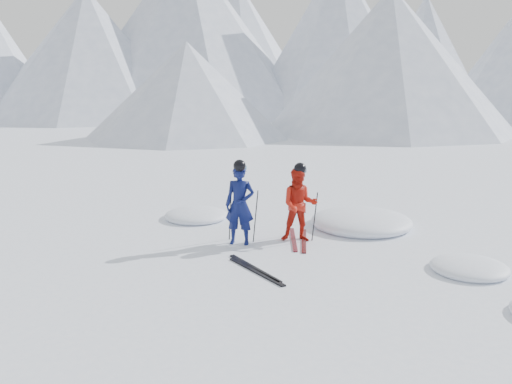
% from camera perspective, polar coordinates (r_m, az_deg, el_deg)
% --- Properties ---
extents(ground, '(160.00, 160.00, 0.00)m').
position_cam_1_polar(ground, '(10.55, 8.49, -7.24)').
color(ground, white).
rests_on(ground, ground).
extents(skier_blue, '(0.69, 0.53, 1.69)m').
position_cam_1_polar(skier_blue, '(11.30, -1.72, -1.36)').
color(skier_blue, '#0C1348').
rests_on(skier_blue, ground).
extents(skier_red, '(0.94, 0.84, 1.59)m').
position_cam_1_polar(skier_red, '(11.55, 4.59, -1.34)').
color(skier_red, red).
rests_on(skier_red, ground).
extents(pole_blue_left, '(0.11, 0.08, 1.12)m').
position_cam_1_polar(pole_blue_left, '(11.63, -2.72, -2.41)').
color(pole_blue_left, black).
rests_on(pole_blue_left, ground).
extents(pole_blue_right, '(0.11, 0.07, 1.12)m').
position_cam_1_polar(pole_blue_right, '(11.49, -0.04, -2.58)').
color(pole_blue_right, black).
rests_on(pole_blue_right, ground).
extents(pole_red_left, '(0.11, 0.09, 1.06)m').
position_cam_1_polar(pole_red_left, '(11.94, 3.61, -2.20)').
color(pole_red_left, black).
rests_on(pole_red_left, ground).
extents(pole_red_right, '(0.11, 0.08, 1.06)m').
position_cam_1_polar(pole_red_right, '(11.66, 6.20, -2.59)').
color(pole_red_right, black).
rests_on(pole_red_right, ground).
extents(ski_worn_left, '(0.74, 1.60, 0.03)m').
position_cam_1_polar(ski_worn_left, '(11.79, 3.97, -4.99)').
color(ski_worn_left, black).
rests_on(ski_worn_left, ground).
extents(ski_worn_right, '(0.63, 1.64, 0.03)m').
position_cam_1_polar(ski_worn_right, '(11.72, 5.08, -5.12)').
color(ski_worn_right, black).
rests_on(ski_worn_right, ground).
extents(ski_loose_a, '(1.45, 1.04, 0.03)m').
position_cam_1_polar(ski_loose_a, '(10.04, -0.18, -8.01)').
color(ski_loose_a, black).
rests_on(ski_loose_a, ground).
extents(ski_loose_b, '(1.48, 0.99, 0.03)m').
position_cam_1_polar(ski_loose_b, '(9.88, 0.00, -8.36)').
color(ski_loose_b, black).
rests_on(ski_loose_b, ground).
extents(snow_lumps, '(9.16, 5.64, 0.52)m').
position_cam_1_polar(snow_lumps, '(12.30, 10.11, -4.51)').
color(snow_lumps, white).
rests_on(snow_lumps, ground).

